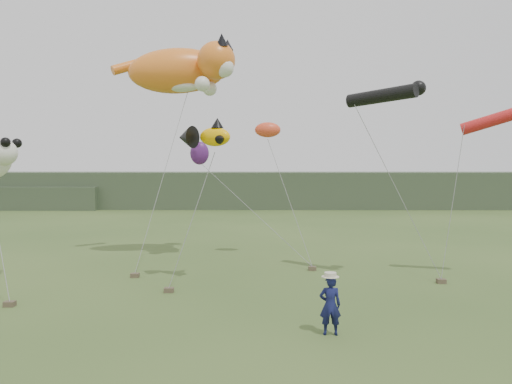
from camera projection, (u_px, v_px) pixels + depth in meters
ground at (263, 328)px, 14.58m from camera, size 120.00×120.00×0.00m
headland at (234, 190)px, 59.13m from camera, size 90.00×13.00×4.00m
festival_attendant at (330, 305)px, 13.92m from camera, size 0.62×0.41×1.67m
sandbag_anchors at (222, 282)px, 19.84m from camera, size 16.09×6.18×0.18m
cat_kite at (186, 69)px, 24.67m from camera, size 6.51×3.56×2.80m
fish_kite at (204, 136)px, 19.63m from camera, size 2.46×1.62×1.18m
tube_kites at (436, 104)px, 20.44m from camera, size 7.53×2.46×2.15m
misc_kites at (229, 143)px, 26.79m from camera, size 4.97×3.16×2.15m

